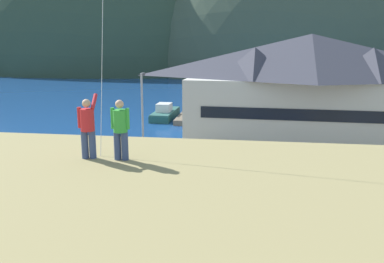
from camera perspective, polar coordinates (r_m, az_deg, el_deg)
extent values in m
plane|color=#66604C|center=(22.53, -5.33, -14.45)|extent=(600.00, 600.00, 0.00)
cube|color=slate|center=(26.95, -2.85, -9.60)|extent=(40.00, 20.00, 0.10)
cube|color=navy|center=(80.29, 4.63, 5.22)|extent=(360.00, 84.00, 0.03)
ellipsoid|color=#334733|center=(151.06, -12.78, 8.38)|extent=(109.08, 62.33, 95.78)
ellipsoid|color=#42513D|center=(136.48, 13.20, 7.94)|extent=(95.23, 62.20, 89.35)
cube|color=beige|center=(43.27, 16.12, 2.93)|extent=(24.91, 10.86, 6.68)
cube|color=black|center=(38.39, 16.79, 2.21)|extent=(20.80, 1.02, 1.10)
pyramid|color=#3D3D47|center=(42.74, 16.57, 10.26)|extent=(26.42, 11.90, 4.39)
pyramid|color=#3D3D47|center=(40.88, 8.94, 9.64)|extent=(5.61, 5.61, 3.07)
pyramid|color=#3D3D47|center=(41.98, 24.33, 8.77)|extent=(5.61, 5.61, 3.07)
cube|color=#70604C|center=(55.97, 0.12, 2.41)|extent=(3.20, 12.79, 0.70)
cube|color=#23564C|center=(55.29, -3.83, 2.36)|extent=(2.73, 8.18, 0.90)
cube|color=#33665B|center=(55.20, -3.84, 2.91)|extent=(2.65, 7.93, 0.16)
cube|color=silver|center=(54.51, -3.99, 3.45)|extent=(1.86, 2.47, 1.10)
cube|color=navy|center=(52.99, 3.50, 1.92)|extent=(2.41, 7.37, 0.90)
cube|color=navy|center=(52.90, 3.51, 2.49)|extent=(2.34, 7.15, 0.16)
cube|color=silver|center=(52.25, 3.47, 3.06)|extent=(1.66, 2.22, 1.10)
cube|color=#236633|center=(29.36, -11.44, -6.36)|extent=(4.34, 2.15, 0.80)
cube|color=#1E562B|center=(29.19, -11.77, -4.93)|extent=(2.23, 1.77, 0.70)
cube|color=black|center=(29.20, -11.77, -5.00)|extent=(2.27, 1.81, 0.32)
cylinder|color=black|center=(28.17, -9.62, -7.96)|extent=(0.66, 0.27, 0.64)
cylinder|color=black|center=(29.77, -8.26, -6.77)|extent=(0.66, 0.27, 0.64)
cylinder|color=black|center=(29.29, -14.60, -7.39)|extent=(0.66, 0.27, 0.64)
cylinder|color=black|center=(30.83, -13.03, -6.29)|extent=(0.66, 0.27, 0.64)
cube|color=navy|center=(26.76, 5.93, -8.05)|extent=(4.31, 2.07, 0.80)
cube|color=navy|center=(26.49, 6.29, -6.55)|extent=(2.20, 1.74, 0.70)
cube|color=black|center=(26.50, 6.29, -6.63)|extent=(2.25, 1.77, 0.32)
cylinder|color=black|center=(27.91, 3.30, -8.00)|extent=(0.65, 0.26, 0.64)
cylinder|color=black|center=(26.22, 2.69, -9.38)|extent=(0.65, 0.26, 0.64)
cylinder|color=black|center=(27.67, 8.96, -8.32)|extent=(0.65, 0.26, 0.64)
cylinder|color=black|center=(25.96, 8.73, -9.75)|extent=(0.65, 0.26, 0.64)
cube|color=black|center=(21.84, 11.61, -13.18)|extent=(4.24, 1.90, 0.80)
cube|color=black|center=(21.52, 11.30, -11.37)|extent=(2.14, 1.65, 0.70)
cube|color=black|center=(21.53, 11.29, -11.46)|extent=(2.18, 1.68, 0.32)
cylinder|color=black|center=(21.30, 15.45, -15.29)|extent=(0.65, 0.24, 0.64)
cylinder|color=black|center=(22.94, 14.99, -13.16)|extent=(0.65, 0.24, 0.64)
cylinder|color=black|center=(21.17, 7.82, -15.11)|extent=(0.65, 0.24, 0.64)
cylinder|color=black|center=(22.82, 7.98, -12.98)|extent=(0.65, 0.24, 0.64)
cylinder|color=black|center=(25.73, -23.81, -10.93)|extent=(0.65, 0.24, 0.64)
cube|color=#236633|center=(23.61, -5.46, -10.94)|extent=(4.34, 2.14, 0.80)
cube|color=#1E562B|center=(23.37, -5.85, -9.21)|extent=(2.23, 1.77, 0.70)
cube|color=black|center=(23.38, -5.85, -9.29)|extent=(2.27, 1.81, 0.32)
cylinder|color=black|center=(22.61, -2.81, -13.12)|extent=(0.66, 0.27, 0.64)
cylinder|color=black|center=(24.22, -1.62, -11.29)|extent=(0.66, 0.27, 0.64)
cylinder|color=black|center=(23.43, -9.40, -12.32)|extent=(0.66, 0.27, 0.64)
cylinder|color=black|center=(24.99, -7.79, -10.63)|extent=(0.66, 0.27, 0.64)
cube|color=navy|center=(27.65, 16.70, -7.85)|extent=(4.27, 1.97, 0.80)
cube|color=navy|center=(27.38, 16.49, -6.38)|extent=(2.16, 1.69, 0.70)
cube|color=black|center=(27.39, 16.48, -6.44)|extent=(2.21, 1.72, 0.32)
cylinder|color=black|center=(27.25, 19.86, -9.28)|extent=(0.65, 0.25, 0.64)
cylinder|color=black|center=(28.92, 18.99, -7.94)|extent=(0.65, 0.25, 0.64)
cylinder|color=black|center=(26.71, 14.10, -9.34)|extent=(0.65, 0.25, 0.64)
cylinder|color=black|center=(28.41, 13.58, -7.97)|extent=(0.65, 0.25, 0.64)
cylinder|color=#ADADB2|center=(31.71, -7.04, 1.18)|extent=(0.16, 0.16, 7.81)
cube|color=#4C4C51|center=(31.52, -7.06, 8.10)|extent=(0.24, 0.70, 0.20)
cylinder|color=#384770|center=(12.01, -15.02, -1.82)|extent=(0.20, 0.20, 0.82)
cylinder|color=#384770|center=(11.96, -14.00, -1.82)|extent=(0.20, 0.20, 0.82)
cylinder|color=red|center=(11.83, -14.71, 1.61)|extent=(0.40, 0.40, 0.64)
sphere|color=tan|center=(11.75, -14.83, 3.91)|extent=(0.24, 0.24, 0.24)
cylinder|color=red|center=(11.88, -13.79, 4.15)|extent=(0.19, 0.56, 0.43)
cylinder|color=red|center=(11.87, -15.75, 1.93)|extent=(0.11, 0.11, 0.60)
cylinder|color=#384770|center=(11.67, -10.57, -2.01)|extent=(0.20, 0.20, 0.82)
cylinder|color=#384770|center=(11.60, -9.55, -2.06)|extent=(0.20, 0.20, 0.82)
cylinder|color=green|center=(11.48, -10.20, 1.50)|extent=(0.40, 0.40, 0.64)
sphere|color=tan|center=(11.40, -10.30, 3.87)|extent=(0.24, 0.24, 0.24)
cylinder|color=green|center=(11.54, -11.25, 1.87)|extent=(0.11, 0.11, 0.60)
cylinder|color=green|center=(11.39, -9.17, 1.81)|extent=(0.11, 0.11, 0.60)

